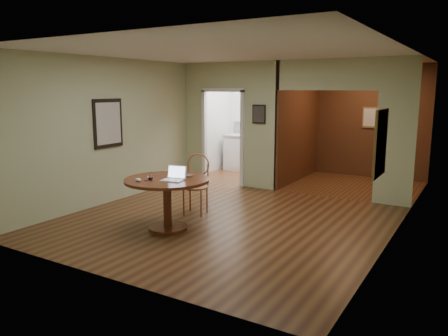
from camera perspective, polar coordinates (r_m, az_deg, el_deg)
The scene contains 11 objects.
floor at distance 7.14m, azimuth -0.19°, elevation -7.05°, with size 5.00×5.00×0.00m, color #422312.
room_shell at distance 9.82m, azimuth 6.87°, elevation 5.32°, with size 5.20×7.50×5.00m.
dining_table at distance 6.66m, azimuth -7.43°, elevation -3.13°, with size 1.28×1.28×0.80m.
chair at distance 7.53m, azimuth -3.61°, elevation -1.62°, with size 0.54×0.54×1.04m.
open_laptop at distance 6.49m, azimuth -6.50°, elevation -1.06°, with size 0.34×0.32×0.21m.
closed_laptop at distance 6.74m, azimuth -5.80°, elevation -1.02°, with size 0.37×0.24×0.03m, color #A9AAAE.
mouse at distance 6.48m, azimuth -11.14°, elevation -1.52°, with size 0.12×0.07×0.05m, color white.
wine_glass at distance 6.56m, azimuth -9.61°, elevation -1.09°, with size 0.09×0.09×0.10m, color white, non-canonical shape.
pen at distance 6.50m, azimuth -9.89°, elevation -1.64°, with size 0.01×0.01×0.12m, color navy.
kitchen_cabinet at distance 11.27m, azimuth 4.99°, elevation 1.83°, with size 2.06×0.60×0.94m.
grocery_bag at distance 11.11m, azimuth 6.06°, elevation 4.81°, with size 0.27×0.23×0.27m, color beige.
Camera 1 is at (3.52, -5.83, 2.14)m, focal length 35.00 mm.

